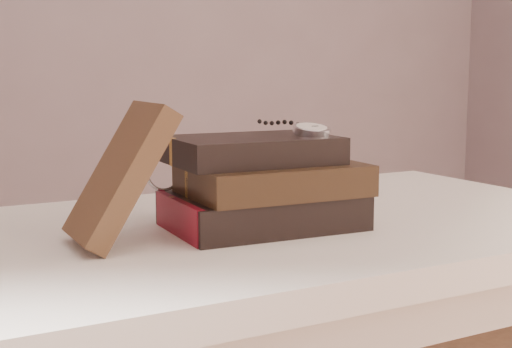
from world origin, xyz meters
TOP-DOWN VIEW (x-y plane):
  - table at (0.00, 0.35)m, footprint 1.00×0.60m
  - book_stack at (-0.06, 0.32)m, footprint 0.26×0.19m
  - journal at (-0.26, 0.31)m, footprint 0.13×0.12m
  - pocket_watch at (0.01, 0.30)m, footprint 0.06×0.15m
  - eyeglasses at (-0.14, 0.41)m, footprint 0.11×0.13m

SIDE VIEW (x-z plane):
  - table at x=0.00m, z-range 0.28..1.03m
  - book_stack at x=-0.06m, z-range 0.75..0.87m
  - eyeglasses at x=-0.14m, z-range 0.80..0.85m
  - journal at x=-0.26m, z-range 0.75..0.93m
  - pocket_watch at x=0.01m, z-range 0.87..0.89m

